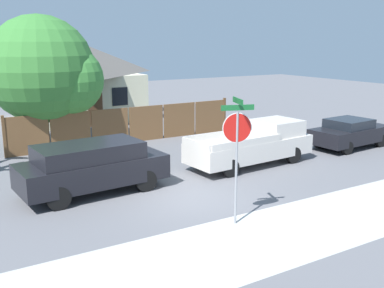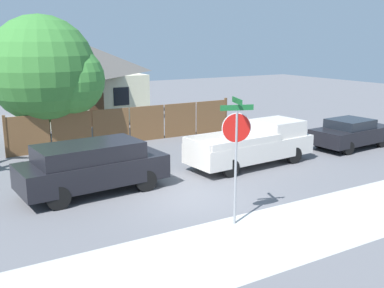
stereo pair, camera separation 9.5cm
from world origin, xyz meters
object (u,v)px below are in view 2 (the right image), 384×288
house (78,78)px  oak_tree (48,72)px  orange_pickup (255,144)px  stop_sign (236,139)px  red_suv (92,166)px  parked_sedan (351,133)px

house → oak_tree: (-3.65, -7.50, 1.00)m
orange_pickup → stop_sign: 6.57m
house → orange_pickup: size_ratio=1.34×
red_suv → parked_sedan: (12.75, -0.00, -0.22)m
oak_tree → orange_pickup: (6.42, -7.49, -2.77)m
oak_tree → parked_sedan: 14.64m
oak_tree → red_suv: oak_tree is taller
house → red_suv: (-4.16, -15.01, -1.66)m
house → orange_pickup: bearing=-79.5°
house → parked_sedan: bearing=-60.2°
orange_pickup → stop_sign: (-4.39, -4.61, 1.60)m
stop_sign → red_suv: bearing=138.0°
red_suv → stop_sign: 5.46m
red_suv → stop_sign: size_ratio=1.41×
house → orange_pickup: 15.35m
house → oak_tree: bearing=-115.9°
orange_pickup → parked_sedan: (5.81, -0.02, -0.12)m
red_suv → orange_pickup: size_ratio=0.89×
oak_tree → red_suv: bearing=-93.9°
red_suv → orange_pickup: (6.94, 0.02, -0.10)m
parked_sedan → stop_sign: 11.32m
orange_pickup → parked_sedan: size_ratio=1.32×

